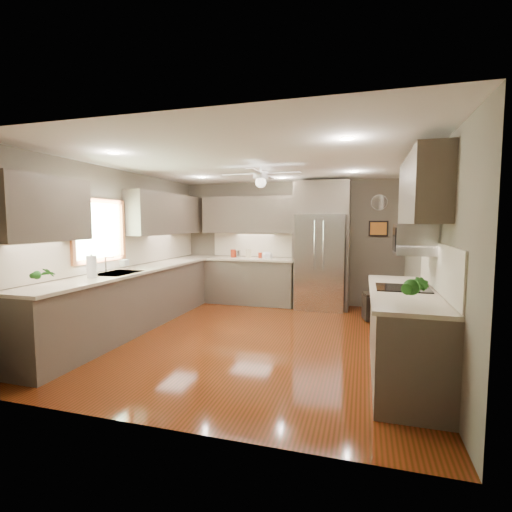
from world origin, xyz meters
The scene contains 28 objects.
floor centered at (0.00, 0.00, 0.00)m, with size 5.00×5.00×0.00m, color #442109.
ceiling centered at (0.00, 0.00, 2.50)m, with size 5.00×5.00×0.00m, color white.
wall_back centered at (0.00, 2.50, 1.25)m, with size 4.50×4.50×0.00m, color #635B4B.
wall_front centered at (0.00, -2.50, 1.25)m, with size 4.50×4.50×0.00m, color #635B4B.
wall_left centered at (-2.25, 0.00, 1.25)m, with size 5.00×5.00×0.00m, color #635B4B.
wall_right centered at (2.25, 0.00, 1.25)m, with size 5.00×5.00×0.00m, color #635B4B.
canister_a centered at (-1.13, 2.22, 1.02)m, with size 0.11×0.11×0.17m, color maroon.
canister_b centered at (-1.02, 2.24, 1.01)m, with size 0.10×0.10×0.16m, color silver.
canister_c centered at (-0.79, 2.20, 1.03)m, with size 0.12×0.12×0.20m, color beige.
canister_d centered at (-0.54, 2.20, 1.00)m, with size 0.08×0.08×0.11m, color maroon.
soap_bottle centered at (-2.08, -0.10, 1.05)m, with size 0.10×0.10×0.21m, color white.
potted_plant_left centered at (-1.97, -1.77, 1.09)m, with size 0.16×0.11×0.31m, color #1F5919.
potted_plant_right centered at (1.93, -1.58, 1.11)m, with size 0.18×0.15×0.33m, color #1F5919.
bowl centered at (-0.39, 2.18, 0.97)m, with size 0.22×0.22×0.05m, color beige.
left_run centered at (-1.95, 0.15, 0.48)m, with size 0.65×4.70×1.45m.
back_run centered at (-0.72, 2.20, 0.48)m, with size 1.85×0.65×1.45m.
uppers centered at (-0.74, 0.71, 1.87)m, with size 4.50×4.70×0.95m.
window centered at (-2.22, -0.50, 1.55)m, with size 0.05×1.12×0.92m.
sink centered at (-1.93, -0.50, 0.91)m, with size 0.50×0.70×0.32m.
refrigerator centered at (0.70, 2.16, 1.19)m, with size 1.06×0.75×2.45m.
right_run centered at (1.93, -0.80, 0.48)m, with size 0.70×2.20×1.45m.
microwave centered at (2.03, -0.55, 1.48)m, with size 0.43×0.55×0.34m.
ceiling_fan centered at (0.00, 0.30, 2.33)m, with size 1.18×1.18×0.32m.
recessed_lights centered at (-0.04, 0.40, 2.49)m, with size 2.84×3.14×0.01m.
wall_clock centered at (1.75, 2.48, 2.05)m, with size 0.30×0.03×0.30m.
framed_print centered at (1.75, 2.48, 1.55)m, with size 0.36×0.03×0.30m.
stool centered at (1.69, 1.45, 0.24)m, with size 0.42×0.42×0.45m.
paper_towel centered at (-1.95, -1.00, 1.08)m, with size 0.13×0.13×0.32m.
Camera 1 is at (1.48, -5.04, 1.67)m, focal length 26.00 mm.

